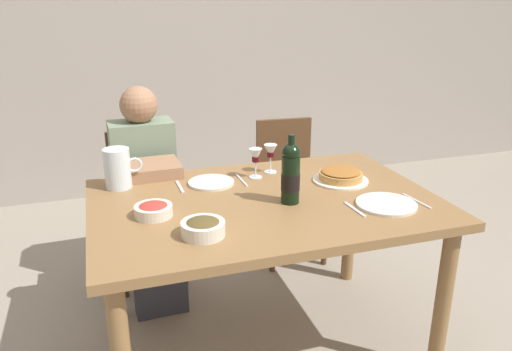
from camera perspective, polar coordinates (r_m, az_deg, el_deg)
name	(u,v)px	position (r m, az deg, el deg)	size (l,w,h in m)	color
ground_plane	(264,342)	(2.58, 0.90, -18.52)	(8.00, 8.00, 0.00)	gray
back_wall	(174,23)	(4.27, -9.39, 16.77)	(8.00, 0.10, 2.80)	#A3998E
dining_table	(265,218)	(2.23, 1.00, -4.91)	(1.50, 1.00, 0.76)	olive
wine_bottle	(291,173)	(2.12, 3.98, 0.24)	(0.08, 0.08, 0.30)	black
water_pitcher	(118,171)	(2.39, -15.51, 0.53)	(0.17, 0.12, 0.19)	silver
baked_tart	(341,176)	(2.43, 9.65, -0.03)	(0.27, 0.27, 0.06)	white
salad_bowl	(153,210)	(2.06, -11.65, -3.84)	(0.15, 0.15, 0.05)	silver
olive_bowl	(203,227)	(1.87, -6.08, -5.89)	(0.17, 0.17, 0.07)	silver
wine_glass_left_diner	(256,157)	(2.42, -0.06, 2.12)	(0.06, 0.06, 0.15)	silver
wine_glass_right_diner	(271,152)	(2.50, 1.67, 2.65)	(0.07, 0.07, 0.15)	silver
dinner_plate_left_setting	(211,183)	(2.38, -5.15, -0.80)	(0.22, 0.22, 0.01)	silver
dinner_plate_right_setting	(386,204)	(2.20, 14.67, -3.19)	(0.26, 0.26, 0.01)	silver
fork_left_setting	(180,187)	(2.36, -8.70, -1.27)	(0.16, 0.01, 0.01)	silver
knife_left_setting	(241,180)	(2.42, -1.68, -0.50)	(0.18, 0.01, 0.01)	silver
knife_right_setting	(416,201)	(2.28, 17.87, -2.77)	(0.18, 0.01, 0.01)	silver
spoon_right_setting	(355,209)	(2.12, 11.23, -3.81)	(0.16, 0.01, 0.01)	silver
chair_left	(144,196)	(3.01, -12.71, -2.25)	(0.41, 0.41, 0.87)	brown
diner_left	(148,190)	(2.75, -12.25, -1.68)	(0.35, 0.51, 1.16)	gray
chair_right	(288,180)	(3.20, 3.65, -0.47)	(0.43, 0.43, 0.87)	brown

